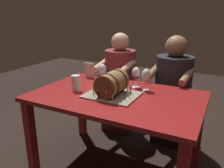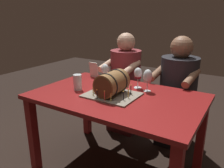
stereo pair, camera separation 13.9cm
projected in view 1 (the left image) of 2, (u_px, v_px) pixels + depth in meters
ground_plane at (116, 168)px, 2.09m from camera, size 8.00×8.00×0.00m
dining_table at (116, 106)px, 1.90m from camera, size 1.39×0.89×0.73m
barrel_cake at (112, 85)px, 1.82m from camera, size 0.42×0.34×0.21m
wine_glass_empty at (102, 70)px, 2.10m from camera, size 0.07×0.07×0.20m
wine_glass_rose at (146, 76)px, 1.94m from camera, size 0.08×0.08×0.20m
wine_glass_red at (136, 74)px, 2.02m from camera, size 0.07×0.07×0.19m
beer_pint at (76, 83)px, 1.94m from camera, size 0.07×0.07×0.14m
menu_card at (89, 70)px, 2.34m from camera, size 0.11×0.03×0.16m
person_seated_left at (120, 86)px, 2.66m from camera, size 0.40×0.49×1.17m
person_seated_right at (172, 94)px, 2.38m from camera, size 0.44×0.52×1.17m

